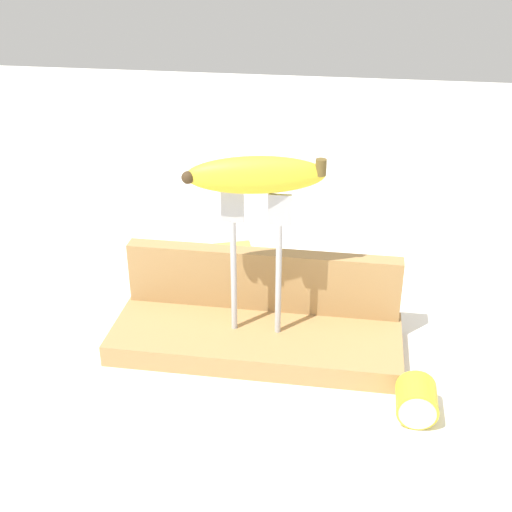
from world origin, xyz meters
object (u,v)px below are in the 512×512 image
(banana_raised_center, at_px, (255,176))
(banana_chunk_far, at_px, (417,401))
(fork_stand_center, at_px, (255,253))
(banana_chunk_near, at_px, (230,255))

(banana_raised_center, height_order, banana_chunk_far, banana_raised_center)
(fork_stand_center, distance_m, banana_chunk_near, 0.25)
(banana_raised_center, xyz_separation_m, banana_chunk_far, (0.19, -0.10, -0.20))
(fork_stand_center, bearing_deg, banana_raised_center, -168.26)
(banana_chunk_near, xyz_separation_m, banana_chunk_far, (0.26, -0.30, 0.00))
(banana_raised_center, xyz_separation_m, banana_chunk_near, (-0.07, 0.21, -0.21))
(fork_stand_center, xyz_separation_m, banana_chunk_near, (-0.07, 0.21, -0.11))
(banana_raised_center, bearing_deg, banana_chunk_near, 108.90)
(banana_raised_center, bearing_deg, fork_stand_center, 11.74)
(fork_stand_center, relative_size, banana_raised_center, 1.13)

